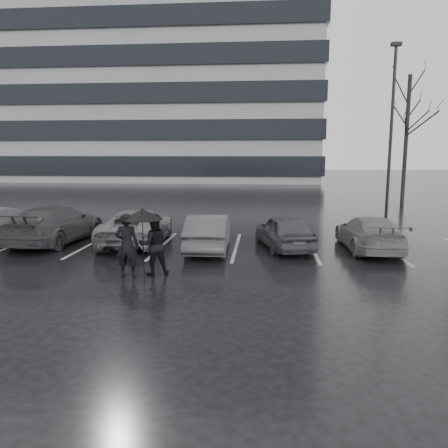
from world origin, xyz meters
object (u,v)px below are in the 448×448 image
car_west_a (208,232)px  tree_north (406,141)px  car_west_c (56,224)px  car_main (284,232)px  pedestrian_right (154,244)px  pedestrian_left (127,245)px  car_east (369,233)px  car_west_d (0,224)px  car_west_b (137,227)px  lamp_post (390,144)px

car_west_a → tree_north: (11.36, 15.16, 3.59)m
car_west_c → car_west_a: bearing=176.4°
car_main → pedestrian_right: (-3.88, -3.79, 0.25)m
car_west_a → car_west_c: size_ratio=0.80×
car_west_a → car_west_c: car_west_c is taller
car_west_c → tree_north: tree_north is taller
car_west_c → pedestrian_left: 6.12m
car_east → pedestrian_left: bearing=26.0°
car_west_d → tree_north: (19.77, 14.30, 3.55)m
car_west_c → pedestrian_left: bearing=138.2°
car_main → car_west_a: bearing=-3.8°
car_west_b → pedestrian_right: bearing=109.0°
car_main → car_west_d: 11.13m
car_main → lamp_post: (5.26, 6.04, 3.26)m
car_west_b → tree_north: bearing=-138.2°
car_west_c → tree_north: bearing=-136.3°
pedestrian_left → car_east: bearing=-151.0°
car_west_a → car_west_d: bearing=-8.0°
pedestrian_right → lamp_post: bearing=-153.8°
car_west_a → lamp_post: size_ratio=0.47×
car_west_a → car_west_b: car_west_b is taller
car_west_d → tree_north: 24.66m
car_west_b → car_main: bearing=172.6°
pedestrian_right → car_west_d: bearing=-50.7°
car_west_d → car_east: car_west_d is taller
car_west_d → pedestrian_right: pedestrian_right is taller
lamp_post → pedestrian_right: bearing=-132.9°
pedestrian_left → pedestrian_right: (0.69, 0.28, -0.03)m
car_west_a → car_west_c: (-6.09, 0.85, 0.07)m
car_main → car_east: car_main is taller
car_main → tree_north: (8.65, 14.66, 3.62)m
car_west_d → car_west_c: bearing=-163.9°
car_main → pedestrian_left: 6.13m
pedestrian_left → lamp_post: size_ratio=0.21×
car_west_a → car_west_b: (-2.88, 0.92, 0.01)m
car_west_b → car_east: 8.63m
car_west_a → car_west_b: size_ratio=0.84×
car_west_a → lamp_post: bearing=-142.7°
car_main → pedestrian_left: size_ratio=2.03×
car_west_d → car_west_a: bearing=-169.4°
pedestrian_right → car_west_c: bearing=-60.9°
car_east → lamp_post: 7.20m
car_east → car_west_b: bearing=-4.9°
car_east → pedestrian_right: pedestrian_right is taller
car_west_c → car_east: (11.83, -0.32, -0.11)m
car_main → pedestrian_right: size_ratio=2.10×
car_main → pedestrian_left: pedestrian_left is taller
tree_north → pedestrian_left: bearing=-125.2°
lamp_post → car_east: bearing=-110.3°
car_west_a → pedestrian_left: pedestrian_left is taller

